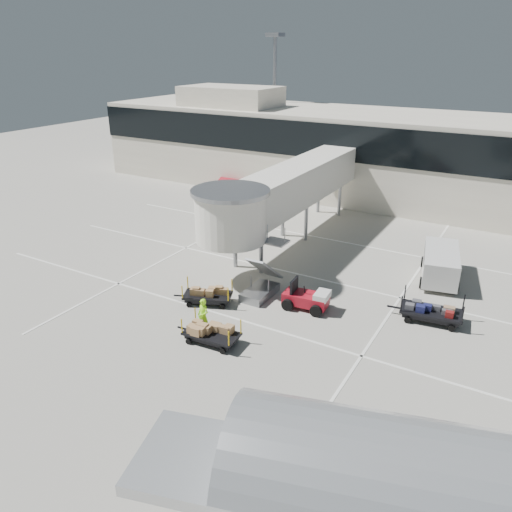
% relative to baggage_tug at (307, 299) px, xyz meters
% --- Properties ---
extents(ground, '(140.00, 140.00, 0.00)m').
position_rel_baggage_tug_xyz_m(ground, '(-1.67, -5.07, -0.62)').
color(ground, '#AAA798').
rests_on(ground, ground).
extents(lane_markings, '(40.00, 30.00, 0.02)m').
position_rel_baggage_tug_xyz_m(lane_markings, '(-2.34, 4.26, -0.61)').
color(lane_markings, white).
rests_on(lane_markings, ground).
extents(terminal, '(64.00, 12.11, 15.20)m').
position_rel_baggage_tug_xyz_m(terminal, '(-2.02, 24.87, 3.49)').
color(terminal, beige).
rests_on(terminal, ground).
extents(jet_bridge, '(5.70, 20.40, 6.03)m').
position_rel_baggage_tug_xyz_m(jet_bridge, '(-5.64, 7.20, 3.67)').
color(jet_bridge, silver).
rests_on(jet_bridge, ground).
extents(baggage_tug, '(2.69, 1.84, 1.69)m').
position_rel_baggage_tug_xyz_m(baggage_tug, '(0.00, 0.00, 0.00)').
color(baggage_tug, maroon).
rests_on(baggage_tug, ground).
extents(suitcase_cart, '(4.06, 2.01, 1.56)m').
position_rel_baggage_tug_xyz_m(suitcase_cart, '(6.39, 2.09, -0.05)').
color(suitcase_cart, black).
rests_on(suitcase_cart, ground).
extents(box_cart_near, '(3.50, 1.59, 1.35)m').
position_rel_baggage_tug_xyz_m(box_cart_near, '(-2.62, -5.72, -0.07)').
color(box_cart_near, black).
rests_on(box_cart_near, ground).
extents(box_cart_far, '(3.44, 2.36, 1.34)m').
position_rel_baggage_tug_xyz_m(box_cart_far, '(-5.28, -2.34, -0.07)').
color(box_cart_far, black).
rests_on(box_cart_far, ground).
extents(ground_worker, '(0.73, 0.53, 1.86)m').
position_rel_baggage_tug_xyz_m(ground_worker, '(-3.68, -4.97, 0.31)').
color(ground_worker, '#94F119').
rests_on(ground_worker, ground).
extents(minivan, '(3.05, 5.43, 1.94)m').
position_rel_baggage_tug_xyz_m(minivan, '(5.71, 7.97, 0.55)').
color(minivan, silver).
rests_on(minivan, ground).
extents(belt_loader, '(3.91, 2.60, 1.77)m').
position_rel_baggage_tug_xyz_m(belt_loader, '(-16.66, 18.94, 0.06)').
color(belt_loader, maroon).
rests_on(belt_loader, ground).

